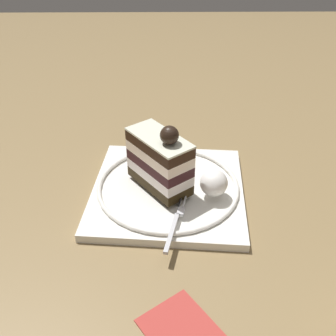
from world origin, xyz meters
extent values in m
plane|color=olive|center=(0.00, 0.00, 0.00)|extent=(2.40, 2.40, 0.00)
cube|color=white|center=(0.02, 0.01, 0.01)|extent=(0.26, 0.26, 0.01)
torus|color=white|center=(0.02, 0.01, 0.02)|extent=(0.24, 0.24, 0.01)
cube|color=black|center=(0.03, 0.01, 0.03)|extent=(0.10, 0.11, 0.02)
cube|color=white|center=(0.03, 0.01, 0.05)|extent=(0.10, 0.11, 0.02)
cube|color=black|center=(0.03, 0.01, 0.06)|extent=(0.10, 0.11, 0.02)
cube|color=#F6E3CF|center=(0.03, 0.01, 0.08)|extent=(0.10, 0.11, 0.02)
cube|color=black|center=(0.03, 0.01, 0.10)|extent=(0.10, 0.11, 0.02)
cube|color=white|center=(0.03, 0.01, 0.11)|extent=(0.11, 0.12, 0.00)
sphere|color=black|center=(0.02, 0.03, 0.12)|extent=(0.03, 0.03, 0.03)
ellipsoid|color=white|center=(-0.05, 0.04, 0.04)|extent=(0.04, 0.04, 0.04)
cube|color=silver|center=(0.01, 0.13, 0.02)|extent=(0.02, 0.08, 0.00)
cube|color=silver|center=(0.00, 0.08, 0.02)|extent=(0.01, 0.02, 0.00)
cube|color=silver|center=(-0.01, 0.06, 0.02)|extent=(0.01, 0.03, 0.00)
cube|color=silver|center=(0.00, 0.06, 0.02)|extent=(0.01, 0.03, 0.00)
cube|color=silver|center=(0.00, 0.06, 0.02)|extent=(0.01, 0.03, 0.00)
cube|color=silver|center=(0.00, 0.06, 0.02)|extent=(0.01, 0.03, 0.00)
camera|label=1|loc=(0.02, 0.51, 0.39)|focal=41.89mm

